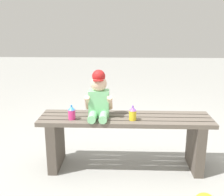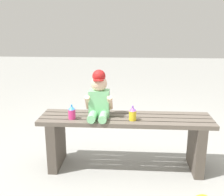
{
  "view_description": "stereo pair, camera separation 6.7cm",
  "coord_description": "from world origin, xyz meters",
  "px_view_note": "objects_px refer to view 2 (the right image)",
  "views": [
    {
      "loc": [
        -0.03,
        -2.24,
        1.26
      ],
      "look_at": [
        -0.11,
        -0.05,
        0.65
      ],
      "focal_mm": 44.25,
      "sensor_mm": 36.0,
      "label": 1
    },
    {
      "loc": [
        0.04,
        -2.24,
        1.26
      ],
      "look_at": [
        -0.11,
        -0.05,
        0.65
      ],
      "focal_mm": 44.25,
      "sensor_mm": 36.0,
      "label": 2
    }
  ],
  "objects_px": {
    "child_figure": "(99,97)",
    "sippy_cup_right": "(133,114)",
    "park_bench": "(125,134)",
    "sippy_cup_left": "(72,112)"
  },
  "relations": [
    {
      "from": "sippy_cup_left",
      "to": "park_bench",
      "type": "bearing_deg",
      "value": 9.95
    },
    {
      "from": "park_bench",
      "to": "child_figure",
      "type": "distance_m",
      "value": 0.41
    },
    {
      "from": "sippy_cup_right",
      "to": "park_bench",
      "type": "bearing_deg",
      "value": 126.71
    },
    {
      "from": "child_figure",
      "to": "sippy_cup_right",
      "type": "height_order",
      "value": "child_figure"
    },
    {
      "from": "park_bench",
      "to": "sippy_cup_left",
      "type": "bearing_deg",
      "value": -170.05
    },
    {
      "from": "sippy_cup_left",
      "to": "child_figure",
      "type": "bearing_deg",
      "value": 18.1
    },
    {
      "from": "child_figure",
      "to": "sippy_cup_left",
      "type": "xyz_separation_m",
      "value": [
        -0.22,
        -0.07,
        -0.12
      ]
    },
    {
      "from": "park_bench",
      "to": "sippy_cup_right",
      "type": "relative_size",
      "value": 11.87
    },
    {
      "from": "park_bench",
      "to": "child_figure",
      "type": "bearing_deg",
      "value": -178.38
    },
    {
      "from": "child_figure",
      "to": "sippy_cup_left",
      "type": "distance_m",
      "value": 0.26
    }
  ]
}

